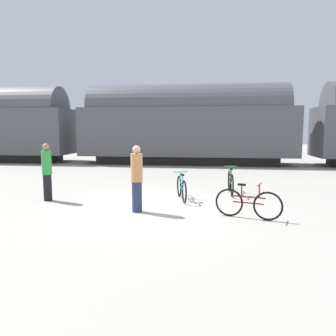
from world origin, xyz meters
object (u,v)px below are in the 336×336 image
(bicycle_teal, at_px, (182,188))
(person_in_green, at_px, (47,172))
(bicycle_green, at_px, (231,182))
(person_in_tan, at_px, (137,178))
(freight_train, at_px, (187,123))
(bicycle_maroon, at_px, (248,203))

(bicycle_teal, bearing_deg, person_in_green, -170.43)
(bicycle_green, relative_size, bicycle_teal, 1.10)
(bicycle_green, height_order, person_in_tan, person_in_tan)
(bicycle_green, distance_m, bicycle_teal, 2.01)
(person_in_tan, bearing_deg, freight_train, 25.17)
(person_in_tan, relative_size, person_in_green, 1.00)
(freight_train, distance_m, person_in_tan, 12.64)
(freight_train, height_order, person_in_tan, freight_train)
(freight_train, relative_size, person_in_green, 23.54)
(bicycle_teal, bearing_deg, freight_train, 93.51)
(freight_train, bearing_deg, person_in_green, -107.10)
(freight_train, height_order, bicycle_teal, freight_train)
(bicycle_teal, height_order, person_in_tan, person_in_tan)
(bicycle_green, bearing_deg, person_in_tan, -132.92)
(bicycle_maroon, relative_size, person_in_green, 0.90)
(bicycle_green, bearing_deg, bicycle_maroon, -85.34)
(bicycle_teal, height_order, bicycle_maroon, bicycle_maroon)
(bicycle_teal, height_order, person_in_green, person_in_green)
(freight_train, bearing_deg, bicycle_teal, -86.49)
(bicycle_green, height_order, bicycle_teal, bicycle_green)
(freight_train, distance_m, person_in_green, 12.16)
(person_in_tan, bearing_deg, bicycle_maroon, -68.33)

